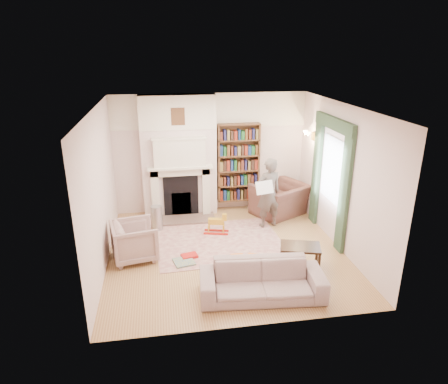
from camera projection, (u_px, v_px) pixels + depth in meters
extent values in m
plane|color=#96633C|center=(226.00, 251.00, 7.83)|extent=(4.50, 4.50, 0.00)
plane|color=white|center=(226.00, 107.00, 6.87)|extent=(4.50, 4.50, 0.00)
plane|color=white|center=(210.00, 153.00, 9.44)|extent=(4.50, 0.00, 4.50)
plane|color=white|center=(254.00, 239.00, 5.27)|extent=(4.50, 0.00, 4.50)
plane|color=white|center=(100.00, 191.00, 7.01)|extent=(0.00, 4.50, 4.50)
plane|color=white|center=(341.00, 178.00, 7.69)|extent=(0.00, 4.50, 4.50)
cube|color=white|center=(179.00, 157.00, 9.16)|extent=(1.70, 0.35, 2.80)
cube|color=silver|center=(180.00, 168.00, 8.96)|extent=(1.47, 0.24, 0.05)
cube|color=black|center=(181.00, 196.00, 9.29)|extent=(0.80, 0.06, 0.96)
cube|color=silver|center=(180.00, 153.00, 8.86)|extent=(1.15, 0.18, 0.62)
cube|color=brown|center=(238.00, 163.00, 9.49)|extent=(1.00, 0.24, 1.85)
cube|color=silver|center=(332.00, 169.00, 8.04)|extent=(0.02, 0.90, 1.30)
cube|color=#2E442B|center=(344.00, 193.00, 7.47)|extent=(0.07, 0.32, 2.40)
cube|color=#2E442B|center=(316.00, 171.00, 8.77)|extent=(0.07, 0.32, 2.40)
cube|color=#2E442B|center=(334.00, 124.00, 7.71)|extent=(0.09, 1.70, 0.24)
cube|color=beige|center=(219.00, 242.00, 8.19)|extent=(2.65, 2.10, 0.01)
imported|color=#52312C|center=(280.00, 200.00, 9.43)|extent=(1.50, 1.44, 0.75)
imported|color=#C1AF9F|center=(135.00, 241.00, 7.46)|extent=(0.94, 0.92, 0.73)
imported|color=#B9AC98|center=(262.00, 281.00, 6.33)|extent=(2.03, 0.94, 0.58)
imported|color=#544A43|center=(269.00, 193.00, 8.66)|extent=(0.65, 0.51, 1.57)
cube|color=white|center=(264.00, 187.00, 8.38)|extent=(0.42, 0.21, 0.27)
cylinder|color=#A5A8AD|center=(157.00, 218.00, 8.66)|extent=(0.27, 0.27, 0.55)
cube|color=gold|center=(184.00, 262.00, 7.40)|extent=(0.43, 0.43, 0.03)
cube|color=red|center=(189.00, 256.00, 7.58)|extent=(0.34, 0.26, 0.05)
cube|color=red|center=(254.00, 256.00, 7.62)|extent=(0.29, 0.26, 0.02)
cube|color=red|center=(227.00, 263.00, 7.37)|extent=(0.29, 0.30, 0.02)
cube|color=red|center=(237.00, 256.00, 7.61)|extent=(0.25, 0.19, 0.02)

